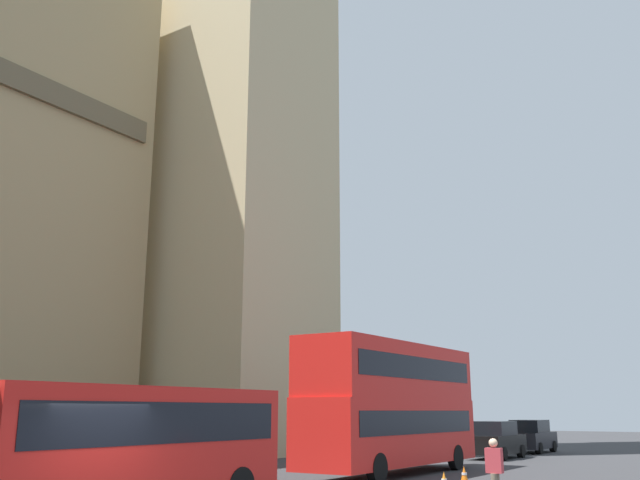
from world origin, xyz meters
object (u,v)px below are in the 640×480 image
at_px(sedan_trailing, 531,436).
at_px(traffic_cone_east, 464,475).
at_px(pedestrian_near_cones, 495,471).
at_px(double_decker_bus, 392,402).
at_px(sedan_lead, 496,440).

relative_size(sedan_trailing, traffic_cone_east, 7.59).
distance_m(traffic_cone_east, pedestrian_near_cones, 6.21).
bearing_deg(traffic_cone_east, pedestrian_near_cones, -150.97).
bearing_deg(double_decker_bus, sedan_lead, -0.60).
height_order(double_decker_bus, pedestrian_near_cones, double_decker_bus).
xyz_separation_m(sedan_lead, sedan_trailing, (6.13, 0.03, 0.00)).
relative_size(sedan_lead, sedan_trailing, 1.00).
bearing_deg(sedan_lead, double_decker_bus, 179.40).
height_order(double_decker_bus, sedan_trailing, double_decker_bus).
distance_m(sedan_lead, sedan_trailing, 6.13).
bearing_deg(pedestrian_near_cones, double_decker_bus, 42.24).
relative_size(sedan_trailing, pedestrian_near_cones, 2.60).
bearing_deg(sedan_trailing, sedan_lead, -179.73).
bearing_deg(double_decker_bus, pedestrian_near_cones, -137.76).
xyz_separation_m(sedan_lead, pedestrian_near_cones, (-18.38, -6.46, -0.00)).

